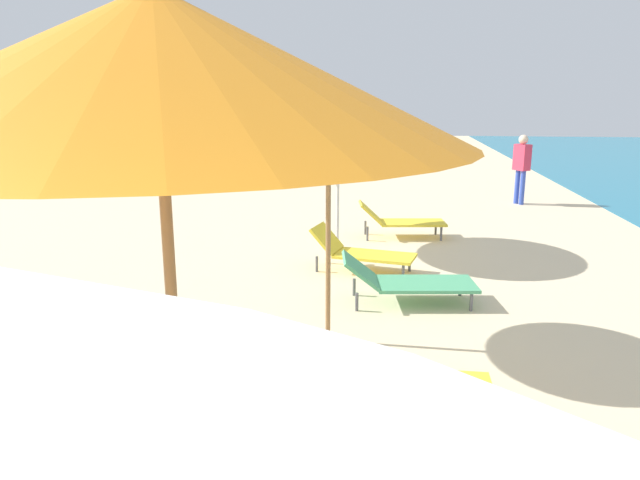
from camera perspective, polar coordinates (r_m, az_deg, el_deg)
name	(u,v)px	position (r m, az deg, el deg)	size (l,w,h in m)	color
umbrella_second	(157,69)	(2.44, -15.59, 15.78)	(2.49, 2.49, 2.88)	olive
lounger_second_shoreside	(376,445)	(3.96, 5.45, -19.28)	(1.31, 0.68, 0.47)	yellow
umbrella_third	(329,125)	(5.54, 0.84, 11.17)	(1.83, 1.83, 2.42)	olive
lounger_third_shoreside	(406,280)	(7.08, 8.39, -3.90)	(1.65, 0.84, 0.58)	#4CA572
lounger_third_inland	(391,380)	(4.73, 6.96, -13.38)	(1.51, 0.61, 0.56)	yellow
umbrella_farthest	(338,107)	(9.23, 1.79, 12.85)	(2.55, 2.55, 2.57)	silver
lounger_farthest_shoreside	(400,220)	(10.39, 7.78, 1.94)	(1.57, 0.76, 0.63)	yellow
lounger_farthest_inland	(360,251)	(8.30, 3.94, -1.08)	(1.53, 0.85, 0.63)	yellow
person_walking_near	(522,163)	(14.30, 19.05, 7.14)	(0.38, 0.42, 1.59)	#334CB2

